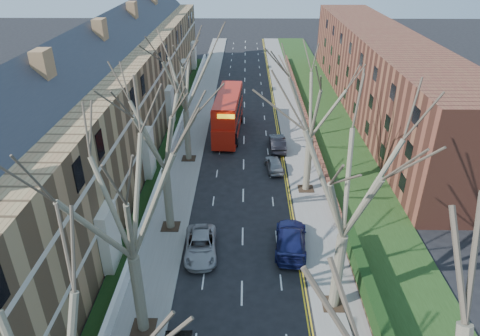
{
  "coord_description": "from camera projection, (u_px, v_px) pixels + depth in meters",
  "views": [
    {
      "loc": [
        0.17,
        -11.56,
        20.09
      ],
      "look_at": [
        -0.28,
        20.92,
        2.8
      ],
      "focal_mm": 32.0,
      "sensor_mm": 36.0,
      "label": 1
    }
  ],
  "objects": [
    {
      "name": "car_right_far",
      "position": [
        277.0,
        143.0,
        46.28
      ],
      "size": [
        1.68,
        4.6,
        1.5
      ],
      "primitive_type": "imported",
      "rotation": [
        0.0,
        0.0,
        3.16
      ],
      "color": "black",
      "rests_on": "ground"
    },
    {
      "name": "grass_verge_right",
      "position": [
        327.0,
        120.0,
        53.87
      ],
      "size": [
        6.0,
        102.0,
        0.06
      ],
      "color": "#1F3714",
      "rests_on": "ground"
    },
    {
      "name": "tree_left_far",
      "position": [
        161.0,
        119.0,
        29.5
      ],
      "size": [
        10.15,
        10.15,
        14.22
      ],
      "color": "#665C49",
      "rests_on": "ground"
    },
    {
      "name": "double_decker_bus",
      "position": [
        228.0,
        115.0,
        49.38
      ],
      "size": [
        3.35,
        11.39,
        4.7
      ],
      "rotation": [
        0.0,
        0.0,
        3.08
      ],
      "color": "#A8180C",
      "rests_on": "ground"
    },
    {
      "name": "tree_right_far",
      "position": [
        314.0,
        92.0,
        34.65
      ],
      "size": [
        10.15,
        10.15,
        14.22
      ],
      "color": "#665C49",
      "rests_on": "ground"
    },
    {
      "name": "tree_left_mid",
      "position": [
        123.0,
        189.0,
        20.52
      ],
      "size": [
        10.5,
        10.5,
        14.71
      ],
      "color": "#665C49",
      "rests_on": "ground"
    },
    {
      "name": "car_right_mid",
      "position": [
        274.0,
        164.0,
        42.1
      ],
      "size": [
        1.96,
        3.95,
        1.3
      ],
      "primitive_type": "imported",
      "rotation": [
        0.0,
        0.0,
        3.26
      ],
      "color": "gray",
      "rests_on": "ground"
    },
    {
      "name": "car_left_far",
      "position": [
        201.0,
        246.0,
        30.78
      ],
      "size": [
        2.6,
        5.05,
        1.36
      ],
      "primitive_type": "imported",
      "rotation": [
        0.0,
        0.0,
        0.07
      ],
      "color": "#959499",
      "rests_on": "ground"
    },
    {
      "name": "flats_right",
      "position": [
        380.0,
        74.0,
        55.05
      ],
      "size": [
        13.97,
        54.0,
        10.0
      ],
      "color": "brown",
      "rests_on": "ground"
    },
    {
      "name": "terrace_left",
      "position": [
        113.0,
        99.0,
        44.58
      ],
      "size": [
        9.7,
        78.0,
        13.6
      ],
      "color": "#99734E",
      "rests_on": "ground"
    },
    {
      "name": "tree_right_mid",
      "position": [
        352.0,
        171.0,
        22.15
      ],
      "size": [
        10.5,
        10.5,
        14.71
      ],
      "color": "#665C49",
      "rests_on": "ground"
    },
    {
      "name": "front_wall_left",
      "position": [
        174.0,
        142.0,
        46.81
      ],
      "size": [
        0.3,
        78.0,
        1.0
      ],
      "color": "white",
      "rests_on": "ground"
    },
    {
      "name": "car_right_near",
      "position": [
        291.0,
        239.0,
        31.27
      ],
      "size": [
        2.75,
        5.67,
        1.59
      ],
      "primitive_type": "imported",
      "rotation": [
        0.0,
        0.0,
        3.04
      ],
      "color": "#161B4F",
      "rests_on": "ground"
    },
    {
      "name": "tree_left_dist",
      "position": [
        183.0,
        68.0,
        39.94
      ],
      "size": [
        10.5,
        10.5,
        14.71
      ],
      "color": "#665C49",
      "rests_on": "ground"
    },
    {
      "name": "pavement_left",
      "position": [
        197.0,
        120.0,
        54.11
      ],
      "size": [
        3.0,
        102.0,
        0.12
      ],
      "primitive_type": "cube",
      "color": "slate",
      "rests_on": "ground"
    },
    {
      "name": "pavement_right",
      "position": [
        292.0,
        120.0,
        53.97
      ],
      "size": [
        3.0,
        102.0,
        0.12
      ],
      "primitive_type": "cube",
      "color": "slate",
      "rests_on": "ground"
    }
  ]
}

